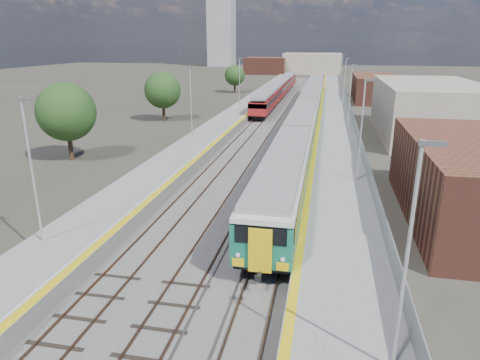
% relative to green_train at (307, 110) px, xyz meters
% --- Properties ---
extents(ground, '(320.00, 320.00, 0.00)m').
position_rel_green_train_xyz_m(ground, '(-1.50, 1.94, -2.28)').
color(ground, '#47443A').
rests_on(ground, ground).
extents(ballast_bed, '(10.50, 155.00, 0.06)m').
position_rel_green_train_xyz_m(ballast_bed, '(-3.75, 4.44, -2.25)').
color(ballast_bed, '#565451').
rests_on(ballast_bed, ground).
extents(tracks, '(8.96, 160.00, 0.17)m').
position_rel_green_train_xyz_m(tracks, '(-3.15, 6.11, -2.17)').
color(tracks, '#4C3323').
rests_on(tracks, ground).
extents(platform_right, '(4.70, 155.00, 8.52)m').
position_rel_green_train_xyz_m(platform_right, '(3.78, 4.43, -1.74)').
color(platform_right, slate).
rests_on(platform_right, ground).
extents(platform_left, '(4.30, 155.00, 8.52)m').
position_rel_green_train_xyz_m(platform_left, '(-10.55, 4.43, -1.76)').
color(platform_left, slate).
rests_on(platform_left, ground).
extents(buildings, '(72.00, 185.50, 40.00)m').
position_rel_green_train_xyz_m(buildings, '(-19.62, 90.53, 8.42)').
color(buildings, brown).
rests_on(buildings, ground).
extents(green_train, '(2.94, 81.81, 3.24)m').
position_rel_green_train_xyz_m(green_train, '(0.00, 0.00, 0.00)').
color(green_train, black).
rests_on(green_train, ground).
extents(red_train, '(2.65, 53.83, 3.35)m').
position_rel_green_train_xyz_m(red_train, '(-7.00, 28.05, -0.30)').
color(red_train, black).
rests_on(red_train, ground).
extents(tree_a, '(5.48, 5.48, 7.42)m').
position_rel_green_train_xyz_m(tree_a, '(-21.47, -21.88, 2.39)').
color(tree_a, '#382619').
rests_on(tree_a, ground).
extents(tree_b, '(5.17, 5.17, 7.00)m').
position_rel_green_train_xyz_m(tree_b, '(-20.47, 0.20, 2.13)').
color(tree_b, '#382619').
rests_on(tree_b, ground).
extents(tree_c, '(4.45, 4.45, 6.04)m').
position_rel_green_train_xyz_m(tree_c, '(-17.87, 36.98, 1.52)').
color(tree_c, '#382619').
rests_on(tree_c, ground).
extents(tree_d, '(4.29, 4.29, 5.81)m').
position_rel_green_train_xyz_m(tree_d, '(20.57, 17.96, 1.38)').
color(tree_d, '#382619').
rests_on(tree_d, ground).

